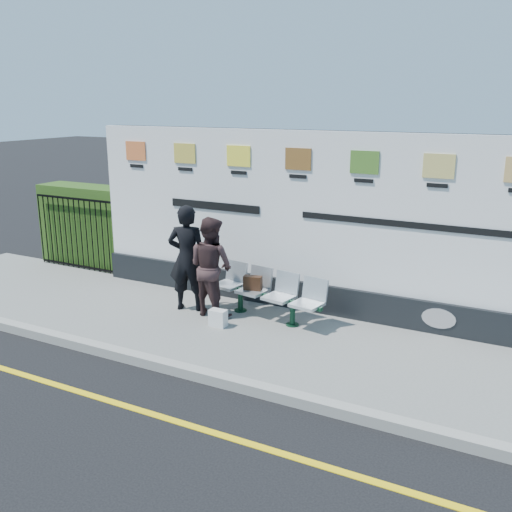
# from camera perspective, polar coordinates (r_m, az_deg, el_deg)

# --- Properties ---
(ground) EXTENTS (80.00, 80.00, 0.00)m
(ground) POSITION_cam_1_polar(r_m,az_deg,el_deg) (7.27, -12.36, -14.63)
(ground) COLOR black
(pavement) EXTENTS (14.00, 3.00, 0.12)m
(pavement) POSITION_cam_1_polar(r_m,az_deg,el_deg) (9.08, -2.23, -7.54)
(pavement) COLOR slate
(pavement) RESTS_ON ground
(kerb) EXTENTS (14.00, 0.18, 0.14)m
(kerb) POSITION_cam_1_polar(r_m,az_deg,el_deg) (7.93, -7.71, -11.15)
(kerb) COLOR gray
(kerb) RESTS_ON ground
(yellow_line) EXTENTS (14.00, 0.10, 0.01)m
(yellow_line) POSITION_cam_1_polar(r_m,az_deg,el_deg) (7.26, -12.36, -14.60)
(yellow_line) COLOR yellow
(yellow_line) RESTS_ON ground
(billboard) EXTENTS (8.00, 0.30, 3.00)m
(billboard) POSITION_cam_1_polar(r_m,az_deg,el_deg) (9.60, 4.28, 2.25)
(billboard) COLOR black
(billboard) RESTS_ON pavement
(hedge) EXTENTS (2.35, 0.70, 1.70)m
(hedge) POSITION_cam_1_polar(r_m,az_deg,el_deg) (12.85, -16.19, 2.97)
(hedge) COLOR #2B4C16
(hedge) RESTS_ON pavement
(railing) EXTENTS (2.05, 0.06, 1.54)m
(railing) POSITION_cam_1_polar(r_m,az_deg,el_deg) (12.56, -17.56, 2.21)
(railing) COLOR black
(railing) RESTS_ON pavement
(bench) EXTENTS (2.08, 0.87, 0.43)m
(bench) POSITION_cam_1_polar(r_m,az_deg,el_deg) (9.37, 0.97, -4.96)
(bench) COLOR silver
(bench) RESTS_ON pavement
(woman_left) EXTENTS (0.77, 0.63, 1.81)m
(woman_left) POSITION_cam_1_polar(r_m,az_deg,el_deg) (9.63, -6.87, -0.20)
(woman_left) COLOR black
(woman_left) RESTS_ON pavement
(woman_right) EXTENTS (0.93, 0.80, 1.66)m
(woman_right) POSITION_cam_1_polar(r_m,az_deg,el_deg) (9.38, -4.52, -1.05)
(woman_right) COLOR #342222
(woman_right) RESTS_ON pavement
(handbag_brown) EXTENTS (0.32, 0.19, 0.24)m
(handbag_brown) POSITION_cam_1_polar(r_m,az_deg,el_deg) (9.41, -0.33, -2.71)
(handbag_brown) COLOR black
(handbag_brown) RESTS_ON bench
(carrier_bag_white) EXTENTS (0.27, 0.16, 0.27)m
(carrier_bag_white) POSITION_cam_1_polar(r_m,az_deg,el_deg) (9.08, -3.82, -6.21)
(carrier_bag_white) COLOR silver
(carrier_bag_white) RESTS_ON pavement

